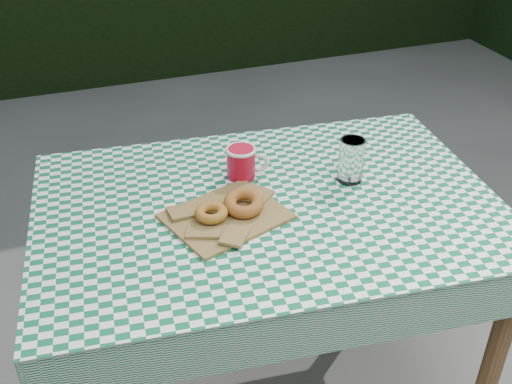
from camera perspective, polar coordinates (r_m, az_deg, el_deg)
table at (r=1.96m, az=1.03°, el=-10.30°), size 1.36×0.97×0.75m
tablecloth at (r=1.72m, az=1.15°, el=-1.10°), size 1.38×1.00×0.01m
paper_bag at (r=1.66m, az=-2.83°, el=-2.20°), size 0.36×0.33×0.02m
bagel_front at (r=1.63m, az=-4.21°, el=-1.97°), size 0.09×0.09×0.03m
bagel_back at (r=1.66m, az=-1.15°, el=-1.03°), size 0.14×0.14×0.03m
coffee_mug at (r=1.82m, az=-1.40°, el=2.76°), size 0.22×0.22×0.10m
drinking_glass at (r=1.81m, az=8.88°, el=2.94°), size 0.09×0.09×0.13m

